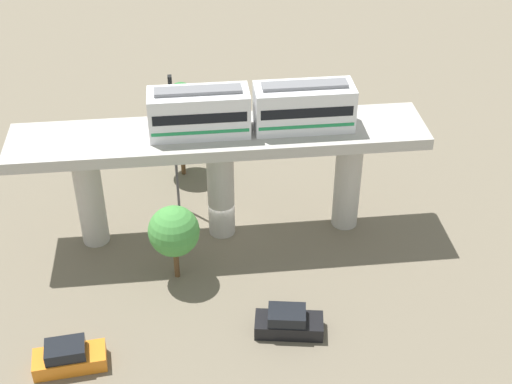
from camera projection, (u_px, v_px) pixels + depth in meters
ground_plane at (222, 231)px, 53.41m from camera, size 120.00×120.00×0.00m
viaduct at (220, 159)px, 49.80m from camera, size 5.20×28.00×8.44m
train at (252, 109)px, 47.89m from camera, size 2.64×13.55×3.24m
parked_car_black at (288, 323)px, 44.72m from camera, size 2.46×4.44×1.76m
parked_car_orange at (69, 357)px, 42.42m from camera, size 2.20×4.35×1.76m
tree_near_viaduct at (181, 135)px, 57.56m from camera, size 3.61×3.61×5.50m
tree_mid_lot at (181, 97)px, 63.02m from camera, size 2.41×2.41×4.87m
tree_far_corner at (174, 231)px, 47.18m from camera, size 3.38×3.38×5.54m
signal_post at (174, 139)px, 52.43m from camera, size 0.44×0.28×11.04m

